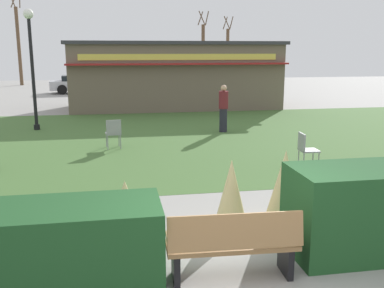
{
  "coord_description": "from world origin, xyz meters",
  "views": [
    {
      "loc": [
        -1.42,
        -4.8,
        2.91
      ],
      "look_at": [
        -0.0,
        3.24,
        1.15
      ],
      "focal_mm": 40.92,
      "sensor_mm": 36.0,
      "label": 1
    }
  ],
  "objects_px": {
    "park_bench": "(233,245)",
    "tree_left_bg": "(203,53)",
    "tree_center_bg": "(19,45)",
    "food_kiosk": "(175,75)",
    "cafe_chair_east": "(306,147)",
    "lamppost_far": "(31,55)",
    "person_strolling": "(223,108)",
    "parked_car_west_slot": "(81,83)",
    "cafe_chair_west": "(113,131)",
    "parked_car_center_slot": "(153,82)",
    "tree_right_bg": "(227,54)"
  },
  "relations": [
    {
      "from": "park_bench",
      "to": "person_strolling",
      "type": "distance_m",
      "value": 10.45
    },
    {
      "from": "cafe_chair_east",
      "to": "parked_car_west_slot",
      "type": "distance_m",
      "value": 22.24
    },
    {
      "from": "tree_right_bg",
      "to": "person_strolling",
      "type": "bearing_deg",
      "value": -104.8
    },
    {
      "from": "cafe_chair_west",
      "to": "lamppost_far",
      "type": "bearing_deg",
      "value": 127.12
    },
    {
      "from": "tree_left_bg",
      "to": "tree_right_bg",
      "type": "xyz_separation_m",
      "value": [
        2.72,
        2.4,
        -0.11
      ]
    },
    {
      "from": "cafe_chair_east",
      "to": "tree_left_bg",
      "type": "distance_m",
      "value": 26.66
    },
    {
      "from": "lamppost_far",
      "to": "tree_left_bg",
      "type": "relative_size",
      "value": 0.72
    },
    {
      "from": "parked_car_center_slot",
      "to": "tree_right_bg",
      "type": "distance_m",
      "value": 10.85
    },
    {
      "from": "tree_right_bg",
      "to": "cafe_chair_east",
      "type": "bearing_deg",
      "value": -100.66
    },
    {
      "from": "parked_car_west_slot",
      "to": "tree_left_bg",
      "type": "distance_m",
      "value": 11.15
    },
    {
      "from": "food_kiosk",
      "to": "parked_car_west_slot",
      "type": "distance_m",
      "value": 10.36
    },
    {
      "from": "park_bench",
      "to": "lamppost_far",
      "type": "height_order",
      "value": "lamppost_far"
    },
    {
      "from": "parked_car_center_slot",
      "to": "tree_left_bg",
      "type": "distance_m",
      "value": 7.34
    },
    {
      "from": "lamppost_far",
      "to": "parked_car_west_slot",
      "type": "height_order",
      "value": "lamppost_far"
    },
    {
      "from": "lamppost_far",
      "to": "tree_right_bg",
      "type": "relative_size",
      "value": 0.75
    },
    {
      "from": "cafe_chair_west",
      "to": "person_strolling",
      "type": "height_order",
      "value": "person_strolling"
    },
    {
      "from": "cafe_chair_west",
      "to": "tree_left_bg",
      "type": "xyz_separation_m",
      "value": [
        7.43,
        23.39,
        2.11
      ]
    },
    {
      "from": "park_bench",
      "to": "tree_left_bg",
      "type": "relative_size",
      "value": 0.29
    },
    {
      "from": "park_bench",
      "to": "tree_center_bg",
      "type": "relative_size",
      "value": 0.23
    },
    {
      "from": "food_kiosk",
      "to": "cafe_chair_east",
      "type": "xyz_separation_m",
      "value": [
        1.6,
        -12.31,
        -1.14
      ]
    },
    {
      "from": "person_strolling",
      "to": "tree_left_bg",
      "type": "distance_m",
      "value": 21.63
    },
    {
      "from": "park_bench",
      "to": "tree_left_bg",
      "type": "height_order",
      "value": "tree_left_bg"
    },
    {
      "from": "person_strolling",
      "to": "park_bench",
      "type": "bearing_deg",
      "value": -3.23
    },
    {
      "from": "lamppost_far",
      "to": "food_kiosk",
      "type": "bearing_deg",
      "value": 42.95
    },
    {
      "from": "lamppost_far",
      "to": "person_strolling",
      "type": "height_order",
      "value": "lamppost_far"
    },
    {
      "from": "park_bench",
      "to": "parked_car_center_slot",
      "type": "distance_m",
      "value": 26.16
    },
    {
      "from": "food_kiosk",
      "to": "park_bench",
      "type": "bearing_deg",
      "value": -95.38
    },
    {
      "from": "park_bench",
      "to": "cafe_chair_west",
      "type": "height_order",
      "value": "park_bench"
    },
    {
      "from": "food_kiosk",
      "to": "tree_left_bg",
      "type": "relative_size",
      "value": 1.76
    },
    {
      "from": "parked_car_west_slot",
      "to": "park_bench",
      "type": "bearing_deg",
      "value": -81.99
    },
    {
      "from": "cafe_chair_west",
      "to": "tree_right_bg",
      "type": "bearing_deg",
      "value": 68.51
    },
    {
      "from": "parked_car_center_slot",
      "to": "lamppost_far",
      "type": "bearing_deg",
      "value": -111.17
    },
    {
      "from": "cafe_chair_east",
      "to": "tree_right_bg",
      "type": "distance_m",
      "value": 29.42
    },
    {
      "from": "tree_right_bg",
      "to": "lamppost_far",
      "type": "bearing_deg",
      "value": -120.45
    },
    {
      "from": "parked_car_west_slot",
      "to": "tree_center_bg",
      "type": "relative_size",
      "value": 0.59
    },
    {
      "from": "person_strolling",
      "to": "parked_car_center_slot",
      "type": "xyz_separation_m",
      "value": [
        -1.15,
        15.97,
        -0.22
      ]
    },
    {
      "from": "lamppost_far",
      "to": "cafe_chair_west",
      "type": "bearing_deg",
      "value": -52.88
    },
    {
      "from": "food_kiosk",
      "to": "cafe_chair_east",
      "type": "bearing_deg",
      "value": -82.62
    },
    {
      "from": "park_bench",
      "to": "parked_car_west_slot",
      "type": "distance_m",
      "value": 26.39
    },
    {
      "from": "tree_center_bg",
      "to": "cafe_chair_west",
      "type": "bearing_deg",
      "value": -73.61
    },
    {
      "from": "park_bench",
      "to": "food_kiosk",
      "type": "bearing_deg",
      "value": 84.62
    },
    {
      "from": "parked_car_west_slot",
      "to": "tree_center_bg",
      "type": "height_order",
      "value": "tree_center_bg"
    },
    {
      "from": "food_kiosk",
      "to": "person_strolling",
      "type": "xyz_separation_m",
      "value": [
        0.77,
        -7.13,
        -0.8
      ]
    },
    {
      "from": "food_kiosk",
      "to": "tree_left_bg",
      "type": "height_order",
      "value": "tree_left_bg"
    },
    {
      "from": "tree_left_bg",
      "to": "tree_center_bg",
      "type": "relative_size",
      "value": 0.81
    },
    {
      "from": "person_strolling",
      "to": "tree_right_bg",
      "type": "bearing_deg",
      "value": 175.27
    },
    {
      "from": "parked_car_west_slot",
      "to": "food_kiosk",
      "type": "bearing_deg",
      "value": -59.02
    },
    {
      "from": "cafe_chair_west",
      "to": "person_strolling",
      "type": "relative_size",
      "value": 0.53
    },
    {
      "from": "parked_car_center_slot",
      "to": "tree_left_bg",
      "type": "bearing_deg",
      "value": 48.47
    },
    {
      "from": "food_kiosk",
      "to": "tree_right_bg",
      "type": "xyz_separation_m",
      "value": [
        7.03,
        16.54,
        0.87
      ]
    }
  ]
}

